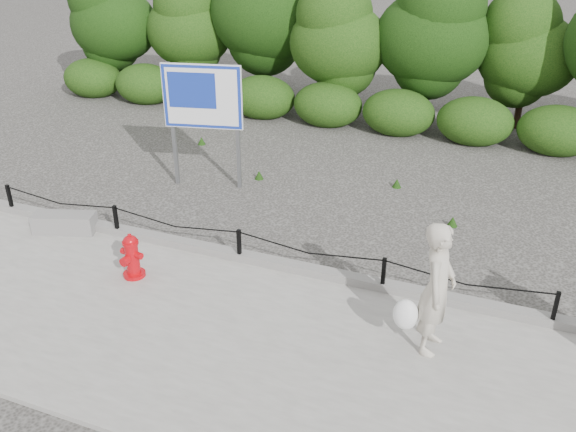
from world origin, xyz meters
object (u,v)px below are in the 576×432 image
at_px(pedestrian, 435,290).
at_px(concrete_block, 65,223).
at_px(fire_hydrant, 132,256).
at_px(advertising_sign, 202,102).

bearing_deg(pedestrian, concrete_block, 85.93).
height_order(fire_hydrant, pedestrian, pedestrian).
bearing_deg(fire_hydrant, concrete_block, 164.96).
relative_size(fire_hydrant, pedestrian, 0.41).
relative_size(pedestrian, concrete_block, 1.68).
height_order(fire_hydrant, concrete_block, fire_hydrant).
height_order(pedestrian, concrete_block, pedestrian).
xyz_separation_m(fire_hydrant, pedestrian, (4.82, -0.03, 0.56)).
height_order(pedestrian, advertising_sign, advertising_sign).
bearing_deg(advertising_sign, fire_hydrant, -92.52).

